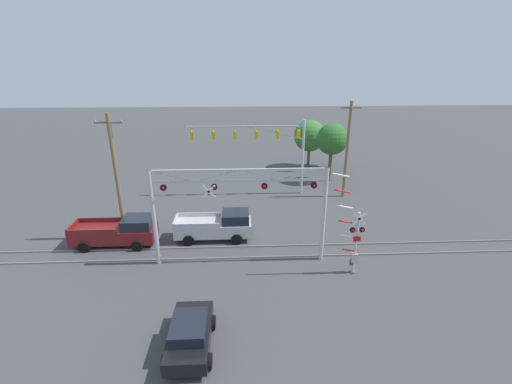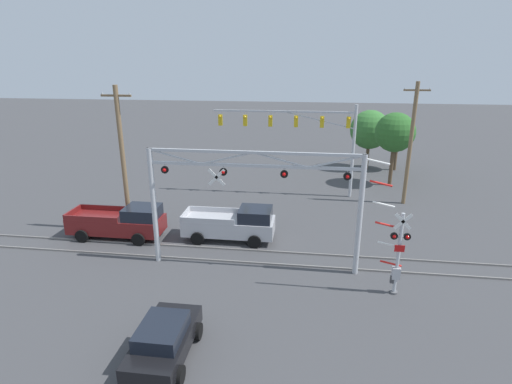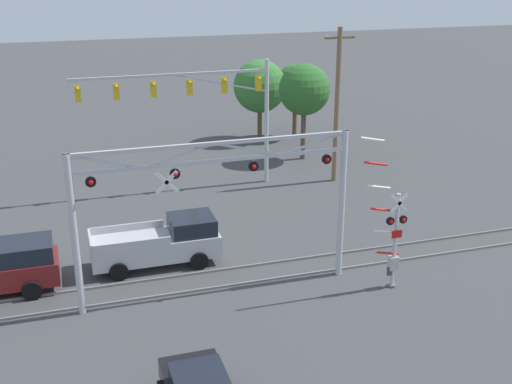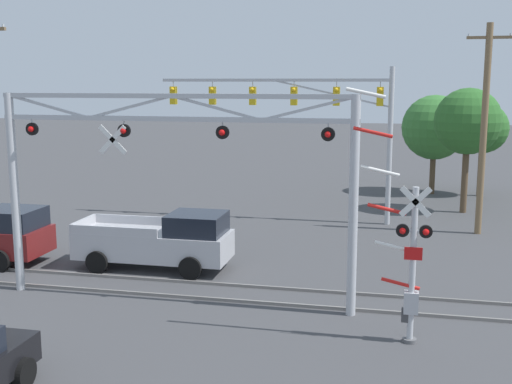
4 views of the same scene
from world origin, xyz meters
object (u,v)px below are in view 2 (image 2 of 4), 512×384
utility_pole_left (123,160)px  crossing_signal_mast (395,251)px  background_tree_far_left_verge (398,131)px  sedan_waiting (164,340)px  crossing_gantry (253,192)px  background_tree_beyond_span (395,133)px  background_tree_far_right_verge (370,130)px  traffic_signal_span (311,131)px  utility_pole_right (411,143)px  pickup_truck_following (121,222)px  pickup_truck_lead (233,224)px

utility_pole_left → crossing_signal_mast: bearing=-19.0°
background_tree_far_left_verge → sedan_waiting: bearing=-115.5°
crossing_gantry → background_tree_beyond_span: (9.72, 15.68, 0.44)m
background_tree_far_left_verge → crossing_gantry: bearing=-118.0°
crossing_signal_mast → sedan_waiting: size_ratio=1.68×
crossing_signal_mast → background_tree_far_left_verge: crossing_signal_mast is taller
sedan_waiting → background_tree_far_right_verge: 30.22m
traffic_signal_span → utility_pole_right: utility_pole_right is taller
pickup_truck_following → background_tree_far_left_verge: size_ratio=1.06×
pickup_truck_lead → background_tree_beyond_span: background_tree_beyond_span is taller
pickup_truck_following → background_tree_far_left_verge: (19.54, 18.31, 2.87)m
pickup_truck_following → background_tree_far_right_verge: background_tree_far_right_verge is taller
crossing_gantry → utility_pole_right: size_ratio=1.20×
crossing_gantry → sedan_waiting: bearing=-107.7°
traffic_signal_span → pickup_truck_lead: (-4.41, -8.95, -4.15)m
crossing_gantry → utility_pole_right: bearing=48.2°
pickup_truck_lead → utility_pole_left: utility_pole_left is taller
crossing_signal_mast → pickup_truck_lead: 9.69m
utility_pole_left → sedan_waiting: bearing=-60.2°
pickup_truck_following → background_tree_beyond_span: bearing=35.8°
background_tree_far_left_verge → utility_pole_right: bearing=-96.9°
crossing_gantry → background_tree_far_left_verge: size_ratio=2.01×
crossing_signal_mast → traffic_signal_span: size_ratio=0.59×
crossing_gantry → background_tree_far_right_verge: bearing=68.1°
sedan_waiting → utility_pole_left: (-6.12, 10.67, 3.85)m
crossing_signal_mast → crossing_gantry: bearing=166.2°
crossing_gantry → pickup_truck_following: bearing=163.1°
crossing_signal_mast → traffic_signal_span: bearing=106.0°
crossing_gantry → pickup_truck_lead: (-1.66, 3.16, -3.12)m
pickup_truck_lead → background_tree_far_left_verge: (12.74, 17.72, 2.87)m
traffic_signal_span → background_tree_beyond_span: (6.96, 3.58, -0.60)m
background_tree_beyond_span → crossing_gantry: bearing=-121.8°
pickup_truck_lead → sedan_waiting: size_ratio=1.42×
crossing_signal_mast → pickup_truck_following: (-15.14, 4.20, -1.14)m
crossing_signal_mast → traffic_signal_span: (-3.93, 13.75, 3.01)m
traffic_signal_span → sedan_waiting: bearing=-104.6°
crossing_gantry → pickup_truck_lead: bearing=117.7°
pickup_truck_lead → background_tree_beyond_span: 17.29m
utility_pole_left → background_tree_beyond_span: size_ratio=1.44×
traffic_signal_span → utility_pole_right: size_ratio=1.22×
background_tree_far_left_verge → pickup_truck_following: bearing=-136.9°
crossing_gantry → background_tree_beyond_span: 18.45m
sedan_waiting → background_tree_far_right_verge: size_ratio=0.66×
crossing_gantry → crossing_signal_mast: size_ratio=1.67×
sedan_waiting → traffic_signal_span: bearing=75.4°
background_tree_beyond_span → background_tree_far_left_verge: bearing=75.2°
crossing_gantry → crossing_signal_mast: crossing_signal_mast is taller
pickup_truck_lead → utility_pole_right: (11.56, 7.92, 3.60)m
crossing_gantry → background_tree_beyond_span: size_ratio=1.72×
utility_pole_left → background_tree_far_right_verge: size_ratio=1.56×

